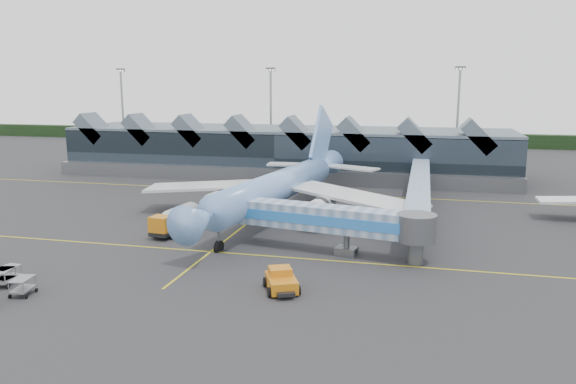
% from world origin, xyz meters
% --- Properties ---
extents(ground, '(260.00, 260.00, 0.00)m').
position_xyz_m(ground, '(0.00, 0.00, 0.00)').
color(ground, '#252527').
rests_on(ground, ground).
extents(taxi_stripes, '(120.00, 60.00, 0.01)m').
position_xyz_m(taxi_stripes, '(0.00, 10.00, 0.01)').
color(taxi_stripes, gold).
rests_on(taxi_stripes, ground).
extents(tree_line_far, '(260.00, 4.00, 4.00)m').
position_xyz_m(tree_line_far, '(0.00, 110.00, 2.00)').
color(tree_line_far, black).
rests_on(tree_line_far, ground).
extents(terminal, '(90.00, 22.25, 12.52)m').
position_xyz_m(terminal, '(-5.07, 47.35, 4.88)').
color(terminal, black).
rests_on(terminal, ground).
extents(light_masts, '(132.40, 42.56, 22.45)m').
position_xyz_m(light_masts, '(21.00, 62.80, 12.49)').
color(light_masts, '#93969B').
rests_on(light_masts, ground).
extents(main_airliner, '(41.30, 47.95, 15.42)m').
position_xyz_m(main_airliner, '(3.46, 9.89, 4.53)').
color(main_airliner, '#75ADED').
rests_on(main_airliner, ground).
extents(jet_bridge, '(23.92, 7.61, 5.39)m').
position_xyz_m(jet_bridge, '(13.90, -5.29, 3.71)').
color(jet_bridge, '#6583A9').
rests_on(jet_bridge, ground).
extents(fuel_truck, '(3.50, 9.56, 3.18)m').
position_xyz_m(fuel_truck, '(-7.30, -0.94, 1.78)').
color(fuel_truck, black).
rests_on(fuel_truck, ground).
extents(pushback_tug, '(4.09, 4.96, 1.99)m').
position_xyz_m(pushback_tug, '(10.66, -17.73, 0.90)').
color(pushback_tug, '#C16E12').
rests_on(pushback_tug, ground).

